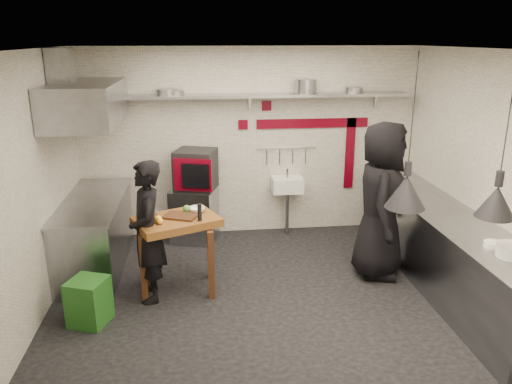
{
  "coord_description": "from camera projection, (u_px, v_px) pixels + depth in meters",
  "views": [
    {
      "loc": [
        -0.76,
        -5.22,
        2.92
      ],
      "look_at": [
        -0.12,
        0.3,
        1.19
      ],
      "focal_mm": 35.0,
      "sensor_mm": 36.0,
      "label": 1
    }
  ],
  "objects": [
    {
      "name": "floor",
      "position": [
        269.0,
        295.0,
        5.9
      ],
      "size": [
        5.0,
        5.0,
        0.0
      ],
      "primitive_type": "plane",
      "color": "black",
      "rests_on": "ground"
    },
    {
      "name": "ceiling",
      "position": [
        271.0,
        49.0,
        5.07
      ],
      "size": [
        5.0,
        5.0,
        0.0
      ],
      "primitive_type": "plane",
      "color": "beige",
      "rests_on": "floor"
    },
    {
      "name": "wall_back",
      "position": [
        250.0,
        143.0,
        7.47
      ],
      "size": [
        5.0,
        0.04,
        2.8
      ],
      "primitive_type": "cube",
      "color": "silver",
      "rests_on": "floor"
    },
    {
      "name": "wall_front",
      "position": [
        312.0,
        264.0,
        3.49
      ],
      "size": [
        5.0,
        0.04,
        2.8
      ],
      "primitive_type": "cube",
      "color": "silver",
      "rests_on": "floor"
    },
    {
      "name": "wall_left",
      "position": [
        33.0,
        189.0,
        5.2
      ],
      "size": [
        0.04,
        4.2,
        2.8
      ],
      "primitive_type": "cube",
      "color": "silver",
      "rests_on": "floor"
    },
    {
      "name": "wall_right",
      "position": [
        483.0,
        174.0,
        5.76
      ],
      "size": [
        0.04,
        4.2,
        2.8
      ],
      "primitive_type": "cube",
      "color": "silver",
      "rests_on": "floor"
    },
    {
      "name": "red_band_horiz",
      "position": [
        313.0,
        123.0,
        7.48
      ],
      "size": [
        1.7,
        0.02,
        0.14
      ],
      "primitive_type": "cube",
      "color": "#5F0212",
      "rests_on": "wall_back"
    },
    {
      "name": "red_band_vert",
      "position": [
        350.0,
        153.0,
        7.69
      ],
      "size": [
        0.14,
        0.02,
        1.1
      ],
      "primitive_type": "cube",
      "color": "#5F0212",
      "rests_on": "wall_back"
    },
    {
      "name": "red_tile_a",
      "position": [
        267.0,
        106.0,
        7.32
      ],
      "size": [
        0.14,
        0.02,
        0.14
      ],
      "primitive_type": "cube",
      "color": "#5F0212",
      "rests_on": "wall_back"
    },
    {
      "name": "red_tile_b",
      "position": [
        243.0,
        125.0,
        7.36
      ],
      "size": [
        0.14,
        0.02,
        0.14
      ],
      "primitive_type": "cube",
      "color": "#5F0212",
      "rests_on": "wall_back"
    },
    {
      "name": "back_shelf",
      "position": [
        251.0,
        96.0,
        7.09
      ],
      "size": [
        4.6,
        0.34,
        0.04
      ],
      "primitive_type": "cube",
      "color": "gray",
      "rests_on": "wall_back"
    },
    {
      "name": "shelf_bracket_left",
      "position": [
        116.0,
        103.0,
        7.05
      ],
      "size": [
        0.04,
        0.06,
        0.24
      ],
      "primitive_type": "cube",
      "color": "gray",
      "rests_on": "wall_back"
    },
    {
      "name": "shelf_bracket_mid",
      "position": [
        250.0,
        101.0,
        7.26
      ],
      "size": [
        0.04,
        0.06,
        0.24
      ],
      "primitive_type": "cube",
      "color": "gray",
      "rests_on": "wall_back"
    },
    {
      "name": "shelf_bracket_right",
      "position": [
        376.0,
        100.0,
        7.47
      ],
      "size": [
        0.04,
        0.06,
        0.24
      ],
      "primitive_type": "cube",
      "color": "gray",
      "rests_on": "wall_back"
    },
    {
      "name": "pan_far_left",
      "position": [
        167.0,
        92.0,
        6.94
      ],
      "size": [
        0.39,
        0.39,
        0.09
      ],
      "primitive_type": "cylinder",
      "rotation": [
        0.0,
        0.0,
        0.38
      ],
      "color": "gray",
      "rests_on": "back_shelf"
    },
    {
      "name": "pan_mid_left",
      "position": [
        175.0,
        93.0,
        6.95
      ],
      "size": [
        0.31,
        0.31,
        0.07
      ],
      "primitive_type": "cylinder",
      "rotation": [
        0.0,
        0.0,
        -0.21
      ],
      "color": "gray",
      "rests_on": "back_shelf"
    },
    {
      "name": "stock_pot",
      "position": [
        306.0,
        86.0,
        7.14
      ],
      "size": [
        0.31,
        0.31,
        0.2
      ],
      "primitive_type": "cylinder",
      "rotation": [
        0.0,
        0.0,
        0.02
      ],
      "color": "gray",
      "rests_on": "back_shelf"
    },
    {
      "name": "pan_right",
      "position": [
        354.0,
        90.0,
        7.24
      ],
      "size": [
        0.27,
        0.27,
        0.08
      ],
      "primitive_type": "cylinder",
      "rotation": [
        0.0,
        0.0,
        0.07
      ],
      "color": "gray",
      "rests_on": "back_shelf"
    },
    {
      "name": "oven_stand",
      "position": [
        194.0,
        215.0,
        7.39
      ],
      "size": [
        0.75,
        0.71,
        0.8
      ],
      "primitive_type": "cube",
      "rotation": [
        0.0,
        0.0,
        -0.28
      ],
      "color": "gray",
      "rests_on": "floor"
    },
    {
      "name": "combi_oven",
      "position": [
        196.0,
        170.0,
        7.18
      ],
      "size": [
        0.67,
        0.65,
        0.58
      ],
      "primitive_type": "cube",
      "rotation": [
        0.0,
        0.0,
        -0.28
      ],
      "color": "black",
      "rests_on": "oven_stand"
    },
    {
      "name": "oven_door",
      "position": [
        193.0,
        175.0,
        6.9
      ],
      "size": [
        0.53,
        0.18,
        0.46
      ],
      "primitive_type": "cube",
      "rotation": [
        0.0,
        0.0,
        -0.28
      ],
      "color": "#5F0212",
      "rests_on": "combi_oven"
    },
    {
      "name": "oven_glass",
      "position": [
        196.0,
        176.0,
        6.85
      ],
      "size": [
        0.38,
        0.13,
        0.34
      ],
      "primitive_type": "cube",
      "rotation": [
        0.0,
        0.0,
        -0.28
      ],
      "color": "black",
      "rests_on": "oven_door"
    },
    {
      "name": "hand_sink",
      "position": [
        287.0,
        185.0,
        7.55
      ],
      "size": [
        0.46,
        0.34,
        0.22
      ],
      "primitive_type": "cube",
      "color": "white",
      "rests_on": "wall_back"
    },
    {
      "name": "sink_tap",
      "position": [
        287.0,
        173.0,
        7.5
      ],
      "size": [
        0.03,
        0.03,
        0.14
      ],
      "primitive_type": "cylinder",
      "color": "gray",
      "rests_on": "hand_sink"
    },
    {
      "name": "sink_drain",
      "position": [
        287.0,
        213.0,
        7.64
      ],
      "size": [
        0.06,
        0.06,
        0.66
      ],
      "primitive_type": "cylinder",
      "color": "gray",
      "rests_on": "floor"
    },
    {
      "name": "utensil_rail",
      "position": [
        286.0,
        148.0,
        7.52
      ],
      "size": [
        0.9,
        0.02,
        0.02
      ],
      "primitive_type": "cylinder",
      "rotation": [
        0.0,
        1.57,
        0.0
      ],
      "color": "gray",
      "rests_on": "wall_back"
    },
    {
      "name": "counter_right",
      "position": [
        445.0,
        251.0,
        6.01
      ],
      "size": [
        0.7,
        3.8,
        0.9
      ],
      "primitive_type": "cube",
      "color": "gray",
      "rests_on": "floor"
    },
    {
      "name": "counter_right_top",
      "position": [
        450.0,
        215.0,
        5.87
      ],
      "size": [
        0.76,
        3.9,
        0.03
      ],
      "primitive_type": "cube",
      "color": "gray",
      "rests_on": "counter_right"
    },
    {
      "name": "plate_stack",
      "position": [
        510.0,
        251.0,
        4.69
      ],
      "size": [
        0.29,
        0.29,
        0.13
      ],
      "primitive_type": "cylinder",
      "rotation": [
        0.0,
        0.0,
        0.16
      ],
      "color": "white",
      "rests_on": "counter_right_top"
    },
    {
      "name": "small_bowl_right",
      "position": [
        493.0,
        244.0,
        4.94
      ],
      "size": [
        0.23,
        0.23,
        0.05
      ],
      "primitive_type": "cylinder",
      "rotation": [
        0.0,
        0.0,
        0.33
      ],
      "color": "white",
      "rests_on": "counter_right_top"
    },
    {
      "name": "counter_left",
      "position": [
        95.0,
        234.0,
        6.52
      ],
      "size": [
        0.7,
        1.9,
        0.9
      ],
      "primitive_type": "cube",
      "color": "gray",
      "rests_on": "floor"
    },
    {
      "name": "counter_left_top",
      "position": [
        92.0,
        201.0,
        6.38
      ],
      "size": [
        0.76,
        2.0,
        0.03
      ],
      "primitive_type": "cube",
      "color": "gray",
      "rests_on": "counter_left"
    },
    {
      "name": "extractor_hood",
      "position": [
        86.0,
        103.0,
        6.02
      ],
      "size": [
        0.78,
        1.6,
        0.5
      ],
      "primitive_type": "cube",
      "color": "gray",
      "rests_on": "ceiling"
    },
    {
      "name": "hood_duct",
      "position": [
        61.0,
        70.0,
        5.87
      ],
      "size": [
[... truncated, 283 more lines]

